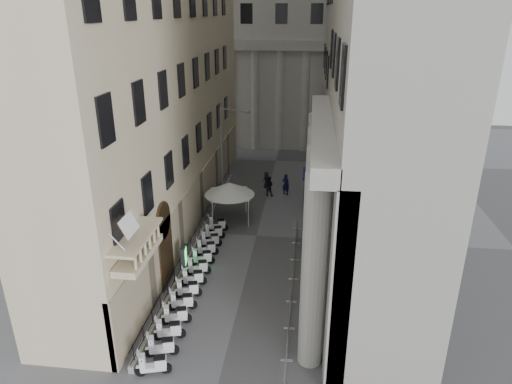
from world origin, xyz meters
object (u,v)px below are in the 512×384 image
pedestrian_a (286,184)px  pedestrian_b (269,186)px  scooter_0 (155,374)px  info_kiosk (184,259)px  street_lamp (225,148)px  security_tent (233,190)px

pedestrian_a → pedestrian_b: (-1.59, -0.47, -0.06)m
scooter_0 → pedestrian_a: bearing=-27.5°
info_kiosk → street_lamp: bearing=78.0°
info_kiosk → pedestrian_b: info_kiosk is taller
street_lamp → pedestrian_a: size_ratio=4.30×
street_lamp → pedestrian_a: (5.19, 2.97, -4.23)m
scooter_0 → info_kiosk: size_ratio=0.78×
security_tent → info_kiosk: size_ratio=2.14×
street_lamp → info_kiosk: (-0.75, -11.68, -4.27)m
scooter_0 → pedestrian_a: pedestrian_a is taller
scooter_0 → info_kiosk: 9.40m
scooter_0 → pedestrian_a: size_ratio=0.74×
security_tent → pedestrian_a: 7.83m
street_lamp → pedestrian_a: street_lamp is taller
security_tent → pedestrian_a: (3.97, 6.51, -1.78)m
security_tent → info_kiosk: security_tent is taller
scooter_0 → pedestrian_b: (3.33, 23.46, 0.95)m
pedestrian_b → security_tent: bearing=74.4°
pedestrian_b → pedestrian_a: bearing=-157.6°
pedestrian_a → pedestrian_b: size_ratio=1.07×
security_tent → pedestrian_a: security_tent is taller
scooter_0 → info_kiosk: info_kiosk is taller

